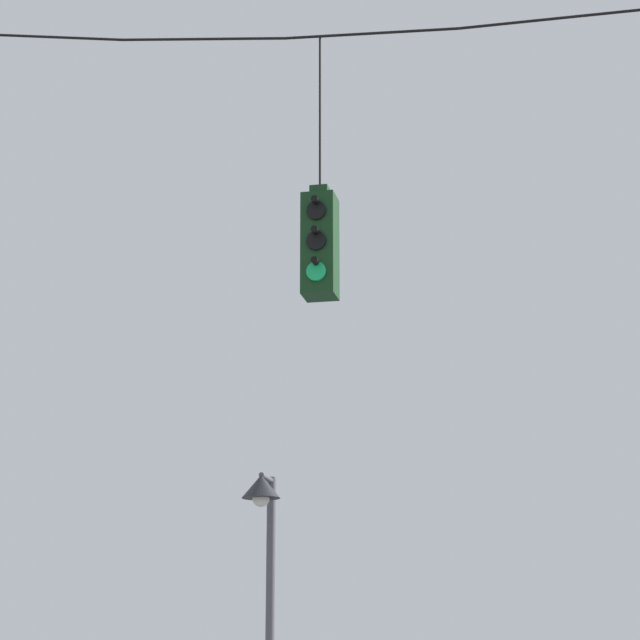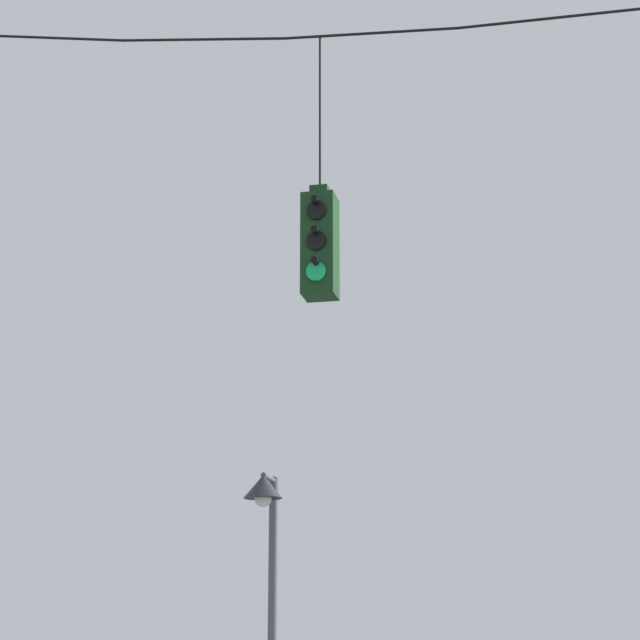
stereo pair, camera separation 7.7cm
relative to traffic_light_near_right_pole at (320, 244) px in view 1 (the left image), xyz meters
name	(u,v)px [view 1 (the left image)]	position (x,y,z in m)	size (l,w,h in m)	color
span_wire	(548,3)	(2.41, 0.01, 2.47)	(13.05, 0.03, 0.60)	black
traffic_light_near_right_pole	(320,244)	(0.00, 0.00, 0.00)	(0.34, 0.46, 2.91)	#143819
street_lamp	(265,551)	(-1.57, 4.01, -2.71)	(0.50, 0.86, 4.29)	#515156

